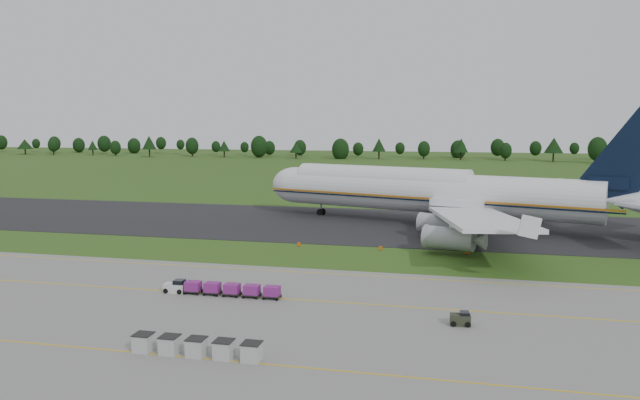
% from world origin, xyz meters
% --- Properties ---
extents(ground, '(600.00, 600.00, 0.00)m').
position_xyz_m(ground, '(0.00, 0.00, 0.00)').
color(ground, '#2C4E17').
rests_on(ground, ground).
extents(apron, '(300.00, 52.00, 0.06)m').
position_xyz_m(apron, '(0.00, -34.00, 0.03)').
color(apron, slate).
rests_on(apron, ground).
extents(taxiway, '(300.00, 40.00, 0.08)m').
position_xyz_m(taxiway, '(0.00, 28.00, 0.04)').
color(taxiway, black).
rests_on(taxiway, ground).
extents(apron_markings, '(300.00, 30.20, 0.01)m').
position_xyz_m(apron_markings, '(0.00, -26.98, 0.06)').
color(apron_markings, gold).
rests_on(apron_markings, apron).
extents(tree_line, '(525.98, 21.79, 11.78)m').
position_xyz_m(tree_line, '(-5.20, 219.60, 5.98)').
color(tree_line, black).
rests_on(tree_line, ground).
extents(aircraft, '(76.91, 71.89, 21.58)m').
position_xyz_m(aircraft, '(16.85, 30.71, 6.16)').
color(aircraft, silver).
rests_on(aircraft, ground).
extents(baggage_train, '(13.60, 1.44, 1.39)m').
position_xyz_m(baggage_train, '(-5.15, -22.29, 0.81)').
color(baggage_train, silver).
rests_on(baggage_train, apron).
extents(utility_cart, '(1.98, 1.33, 1.05)m').
position_xyz_m(utility_cart, '(20.99, -26.76, 0.57)').
color(utility_cart, '#2B2F21').
rests_on(utility_cart, apron).
extents(uld_row, '(11.15, 1.55, 1.53)m').
position_xyz_m(uld_row, '(-0.25, -39.59, 0.83)').
color(uld_row, '#ADADAD').
rests_on(uld_row, apron).
extents(edge_markers, '(25.82, 0.30, 0.60)m').
position_xyz_m(edge_markers, '(9.17, 6.04, 0.27)').
color(edge_markers, '#DA5706').
rests_on(edge_markers, ground).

